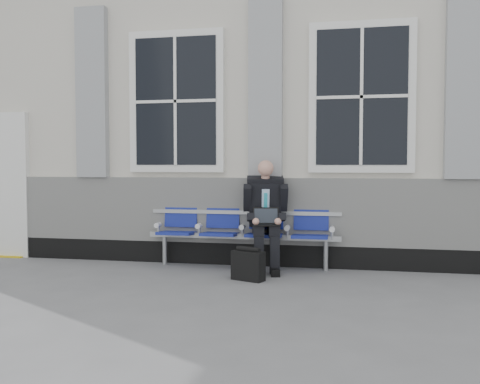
# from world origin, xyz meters

# --- Properties ---
(ground) EXTENTS (70.00, 70.00, 0.00)m
(ground) POSITION_xyz_m (0.00, 0.00, 0.00)
(ground) COLOR slate
(ground) RESTS_ON ground
(station_building) EXTENTS (14.40, 4.40, 4.49)m
(station_building) POSITION_xyz_m (-0.02, 3.47, 2.22)
(station_building) COLOR beige
(station_building) RESTS_ON ground
(bench) EXTENTS (2.60, 0.47, 0.91)m
(bench) POSITION_xyz_m (-1.18, 1.32, 0.55)
(bench) COLOR #9EA0A3
(bench) RESTS_ON ground
(businessman) EXTENTS (0.62, 0.83, 1.44)m
(businessman) POSITION_xyz_m (-0.86, 1.19, 0.77)
(businessman) COLOR black
(businessman) RESTS_ON ground
(briefcase) EXTENTS (0.43, 0.30, 0.40)m
(briefcase) POSITION_xyz_m (-0.97, 0.53, 0.19)
(briefcase) COLOR black
(briefcase) RESTS_ON ground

